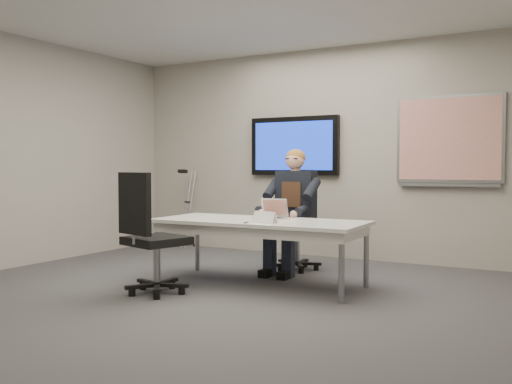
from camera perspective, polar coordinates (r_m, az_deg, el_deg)
The scene contains 12 objects.
floor at distance 5.20m, azimuth -5.52°, elevation -11.02°, with size 6.00×6.00×0.02m, color #3D3D3F.
wall_back at distance 7.71m, azimuth 7.35°, elevation 3.89°, with size 6.00×0.02×2.80m, color #A8A298.
conference_table at distance 5.87m, azimuth 0.35°, elevation -3.56°, with size 2.21×0.98×0.67m.
tv_display at distance 7.87m, azimuth 3.82°, elevation 4.61°, with size 1.30×0.09×0.80m.
whiteboard at distance 7.24m, azimuth 18.74°, elevation 4.89°, with size 1.25×0.08×1.10m.
office_chair_far at distance 6.80m, azimuth 4.18°, elevation -4.90°, with size 0.65×0.65×1.08m.
office_chair_near at distance 5.55m, azimuth -10.32°, elevation -6.35°, with size 0.69×0.69×1.17m.
seated_person at distance 6.53m, azimuth 3.33°, elevation -3.11°, with size 0.46×0.79×1.42m.
crutch at distance 8.60m, azimuth -6.77°, elevation -1.56°, with size 0.16×0.35×1.20m, color #9EA1A6, non-canonical shape.
laptop at distance 6.03m, azimuth 1.54°, elevation -2.16°, with size 0.31×0.30×0.21m.
name_tent at distance 5.58m, azimuth 0.90°, elevation -2.51°, with size 0.28×0.08×0.11m, color white, non-canonical shape.
pen at distance 5.55m, azimuth -1.01°, elevation -3.06°, with size 0.01×0.01×0.13m, color black.
Camera 1 is at (2.90, -4.14, 1.22)m, focal length 40.00 mm.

